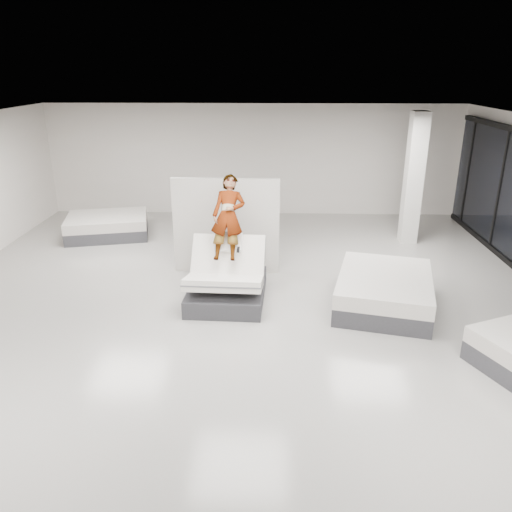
{
  "coord_description": "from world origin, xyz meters",
  "views": [
    {
      "loc": [
        0.54,
        -7.61,
        4.14
      ],
      "look_at": [
        0.28,
        0.68,
        1.0
      ],
      "focal_mm": 35.0,
      "sensor_mm": 36.0,
      "label": 1
    }
  ],
  "objects_px": {
    "person": "(228,233)",
    "flat_bed_right_far": "(384,291)",
    "flat_bed_left_far": "(108,226)",
    "hero_bed": "(227,282)",
    "column": "(414,179)",
    "divider_panel": "(226,226)",
    "remote": "(238,250)"
  },
  "relations": [
    {
      "from": "person",
      "to": "column",
      "type": "distance_m",
      "value": 5.34
    },
    {
      "from": "hero_bed",
      "to": "flat_bed_left_far",
      "type": "distance_m",
      "value": 5.08
    },
    {
      "from": "hero_bed",
      "to": "column",
      "type": "bearing_deg",
      "value": 39.65
    },
    {
      "from": "divider_panel",
      "to": "column",
      "type": "height_order",
      "value": "column"
    },
    {
      "from": "divider_panel",
      "to": "hero_bed",
      "type": "bearing_deg",
      "value": -83.91
    },
    {
      "from": "hero_bed",
      "to": "column",
      "type": "xyz_separation_m",
      "value": [
        4.27,
        3.54,
        1.23
      ]
    },
    {
      "from": "remote",
      "to": "flat_bed_right_far",
      "type": "xyz_separation_m",
      "value": [
        2.69,
        -0.14,
        -0.72
      ]
    },
    {
      "from": "flat_bed_left_far",
      "to": "hero_bed",
      "type": "bearing_deg",
      "value": -47.23
    },
    {
      "from": "flat_bed_right_far",
      "to": "flat_bed_left_far",
      "type": "bearing_deg",
      "value": 148.54
    },
    {
      "from": "hero_bed",
      "to": "remote",
      "type": "xyz_separation_m",
      "value": [
        0.22,
        -0.02,
        0.65
      ]
    },
    {
      "from": "divider_panel",
      "to": "remote",
      "type": "bearing_deg",
      "value": -75.57
    },
    {
      "from": "divider_panel",
      "to": "flat_bed_left_far",
      "type": "relative_size",
      "value": 0.97
    },
    {
      "from": "flat_bed_left_far",
      "to": "column",
      "type": "relative_size",
      "value": 0.72
    },
    {
      "from": "remote",
      "to": "column",
      "type": "bearing_deg",
      "value": 43.73
    },
    {
      "from": "person",
      "to": "divider_panel",
      "type": "xyz_separation_m",
      "value": [
        -0.14,
        1.09,
        -0.2
      ]
    },
    {
      "from": "divider_panel",
      "to": "column",
      "type": "xyz_separation_m",
      "value": [
        4.4,
        2.11,
        0.58
      ]
    },
    {
      "from": "hero_bed",
      "to": "person",
      "type": "relative_size",
      "value": 1.15
    },
    {
      "from": "flat_bed_right_far",
      "to": "column",
      "type": "distance_m",
      "value": 4.15
    },
    {
      "from": "hero_bed",
      "to": "remote",
      "type": "relative_size",
      "value": 13.54
    },
    {
      "from": "column",
      "to": "person",
      "type": "bearing_deg",
      "value": -143.03
    },
    {
      "from": "divider_panel",
      "to": "flat_bed_left_far",
      "type": "distance_m",
      "value": 4.1
    },
    {
      "from": "column",
      "to": "flat_bed_right_far",
      "type": "bearing_deg",
      "value": -110.26
    },
    {
      "from": "flat_bed_right_far",
      "to": "flat_bed_left_far",
      "type": "xyz_separation_m",
      "value": [
        -6.35,
        3.89,
        -0.02
      ]
    },
    {
      "from": "flat_bed_right_far",
      "to": "person",
      "type": "bearing_deg",
      "value": 170.25
    },
    {
      "from": "flat_bed_right_far",
      "to": "hero_bed",
      "type": "bearing_deg",
      "value": 176.83
    },
    {
      "from": "remote",
      "to": "flat_bed_right_far",
      "type": "height_order",
      "value": "remote"
    },
    {
      "from": "person",
      "to": "remote",
      "type": "bearing_deg",
      "value": -57.85
    },
    {
      "from": "flat_bed_left_far",
      "to": "flat_bed_right_far",
      "type": "bearing_deg",
      "value": -31.46
    },
    {
      "from": "column",
      "to": "flat_bed_left_far",
      "type": "bearing_deg",
      "value": 178.63
    },
    {
      "from": "flat_bed_left_far",
      "to": "column",
      "type": "xyz_separation_m",
      "value": [
        7.72,
        -0.19,
        1.32
      ]
    },
    {
      "from": "flat_bed_left_far",
      "to": "column",
      "type": "height_order",
      "value": "column"
    },
    {
      "from": "person",
      "to": "flat_bed_right_far",
      "type": "relative_size",
      "value": 0.66
    }
  ]
}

